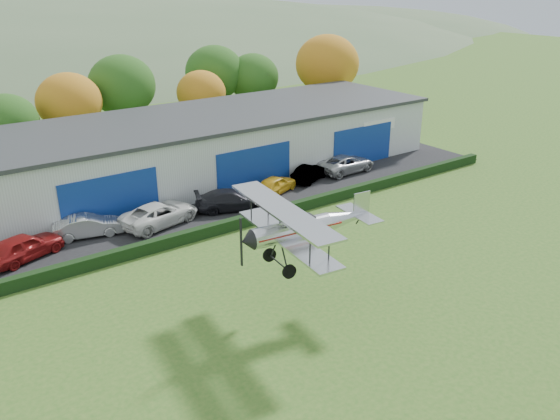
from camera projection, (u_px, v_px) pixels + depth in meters
ground at (416, 338)px, 27.52m from camera, size 300.00×300.00×0.00m
apron at (240, 198)px, 44.91m from camera, size 48.00×9.00×0.05m
hedge at (275, 213)px, 41.16m from camera, size 46.00×0.60×0.80m
hangar at (217, 143)px, 50.23m from camera, size 40.60×12.60×5.30m
tree_belt at (116, 93)px, 56.38m from camera, size 75.70×13.22×10.12m
car_0 at (24, 247)px, 34.86m from camera, size 5.21×3.52×1.65m
car_1 at (88, 226)px, 37.98m from camera, size 4.76×2.57×1.49m
car_2 at (160, 214)px, 39.78m from camera, size 6.22×3.93×1.60m
car_3 at (231, 200)px, 42.37m from camera, size 5.73×3.88×1.54m
car_4 at (275, 184)px, 45.66m from camera, size 4.55×3.08×1.44m
car_5 at (310, 173)px, 48.43m from camera, size 4.51×2.99×1.41m
car_6 at (346, 164)px, 50.60m from camera, size 5.63×2.77×1.54m
biplane at (302, 226)px, 28.27m from camera, size 7.58×8.70×3.24m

